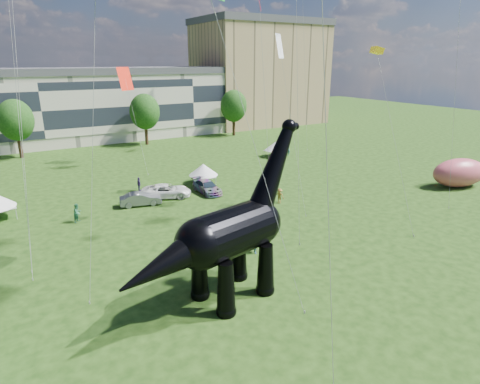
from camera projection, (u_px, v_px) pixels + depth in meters
ground at (299, 305)px, 24.79m from camera, size 220.00×220.00×0.00m
terrace_row at (38, 111)px, 69.53m from camera, size 78.00×11.00×12.00m
apartment_block at (260, 75)px, 93.82m from camera, size 28.00×18.00×22.00m
tree_mid_left at (15, 117)px, 60.16m from camera, size 5.20×5.20×9.44m
tree_mid_right at (145, 109)px, 69.91m from camera, size 5.20×5.20×9.44m
tree_far_right at (234, 103)px, 78.69m from camera, size 5.20×5.20×9.44m
dinosaur_sculpture at (225, 237)px, 24.17m from camera, size 13.73×5.18×11.20m
car_grey at (140, 199)px, 41.53m from camera, size 4.42×2.33×1.39m
car_white at (166, 191)px, 43.92m from camera, size 5.88×4.36×1.49m
car_dark at (207, 187)px, 45.55m from camera, size 1.97×4.79×1.39m
gazebo_near at (203, 170)px, 48.65m from camera, size 4.46×4.46×2.45m
gazebo_far at (276, 146)px, 62.21m from camera, size 4.23×4.23×2.40m
inflatable_pink at (459, 173)px, 47.42m from camera, size 7.54×5.25×3.42m
visitors at (122, 210)px, 38.11m from camera, size 53.94×26.51×1.87m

